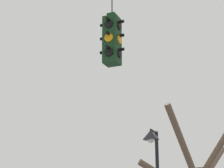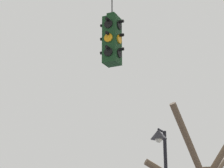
{
  "view_description": "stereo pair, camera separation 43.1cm",
  "coord_description": "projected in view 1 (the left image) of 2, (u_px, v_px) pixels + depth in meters",
  "views": [
    {
      "loc": [
        3.0,
        -7.91,
        1.73
      ],
      "look_at": [
        -0.59,
        0.42,
        4.68
      ],
      "focal_mm": 70.0,
      "sensor_mm": 36.0,
      "label": 1
    },
    {
      "loc": [
        3.4,
        -7.73,
        1.73
      ],
      "look_at": [
        -0.59,
        0.42,
        4.68
      ],
      "focal_mm": 70.0,
      "sensor_mm": 36.0,
      "label": 2
    }
  ],
  "objects": [
    {
      "name": "street_lamp",
      "position": [
        154.0,
        161.0,
        14.45
      ],
      "size": [
        0.55,
        0.94,
        4.83
      ],
      "color": "black",
      "rests_on": "ground_plane"
    },
    {
      "name": "traffic_light_near_left_pole",
      "position": [
        112.0,
        40.0,
        9.87
      ],
      "size": [
        0.58,
        0.58,
        2.36
      ],
      "color": "#143819"
    }
  ]
}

